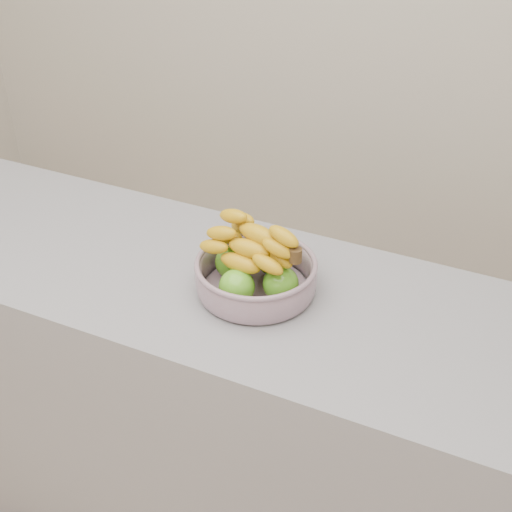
# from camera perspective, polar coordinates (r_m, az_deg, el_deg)

# --- Properties ---
(counter) EXTENTS (2.00, 0.60, 0.90)m
(counter) POSITION_cam_1_polar(r_m,az_deg,el_deg) (2.07, -4.77, -11.58)
(counter) COLOR gray
(counter) RESTS_ON ground
(fruit_bowl) EXTENTS (0.29, 0.29, 0.18)m
(fruit_bowl) POSITION_cam_1_polar(r_m,az_deg,el_deg) (1.67, -0.01, -1.22)
(fruit_bowl) COLOR #A1B1C1
(fruit_bowl) RESTS_ON counter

